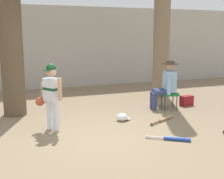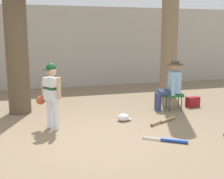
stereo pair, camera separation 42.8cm
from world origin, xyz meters
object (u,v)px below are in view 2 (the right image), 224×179
(tree_near_player, at_px, (14,10))
(folding_stool, at_px, (174,95))
(tree_behind_spectator, at_px, (170,16))
(handbag_beside_stool, at_px, (193,102))
(young_ballplayer, at_px, (51,92))
(batting_helmet_white, at_px, (123,118))
(seated_spectator, at_px, (171,84))
(bat_blue_youth, at_px, (171,140))
(bat_wood_tan, at_px, (166,120))

(tree_near_player, distance_m, folding_stool, 4.23)
(tree_behind_spectator, height_order, folding_stool, tree_behind_spectator)
(tree_near_player, bearing_deg, handbag_beside_stool, -8.73)
(young_ballplayer, height_order, batting_helmet_white, young_ballplayer)
(seated_spectator, height_order, bat_blue_youth, seated_spectator)
(handbag_beside_stool, bearing_deg, tree_behind_spectator, 92.14)
(bat_wood_tan, height_order, bat_blue_youth, same)
(young_ballplayer, height_order, bat_blue_youth, young_ballplayer)
(seated_spectator, bearing_deg, batting_helmet_white, -157.46)
(bat_blue_youth, bearing_deg, young_ballplayer, 144.40)
(tree_near_player, relative_size, bat_wood_tan, 7.45)
(handbag_beside_stool, bearing_deg, batting_helmet_white, -162.11)
(bat_wood_tan, bearing_deg, young_ballplayer, 174.20)
(seated_spectator, height_order, handbag_beside_stool, seated_spectator)
(tree_near_player, xyz_separation_m, tree_behind_spectator, (4.20, 0.66, -0.02))
(folding_stool, bearing_deg, batting_helmet_white, -159.58)
(bat_wood_tan, relative_size, batting_helmet_white, 2.52)
(bat_wood_tan, bearing_deg, seated_spectator, 58.51)
(bat_blue_youth, bearing_deg, bat_wood_tan, 67.07)
(folding_stool, relative_size, batting_helmet_white, 1.63)
(tree_behind_spectator, distance_m, seated_spectator, 2.31)
(bat_wood_tan, relative_size, bat_blue_youth, 1.10)
(young_ballplayer, relative_size, bat_wood_tan, 1.74)
(tree_behind_spectator, relative_size, handbag_beside_stool, 16.31)
(seated_spectator, xyz_separation_m, batting_helmet_white, (-1.41, -0.59, -0.57))
(bat_blue_youth, bearing_deg, batting_helmet_white, 104.85)
(tree_behind_spectator, height_order, young_ballplayer, tree_behind_spectator)
(tree_near_player, bearing_deg, batting_helmet_white, -31.96)
(tree_near_player, height_order, seated_spectator, tree_near_player)
(seated_spectator, relative_size, bat_blue_youth, 1.77)
(young_ballplayer, xyz_separation_m, handbag_beside_stool, (3.63, 0.76, -0.61))
(folding_stool, distance_m, batting_helmet_white, 1.63)
(tree_near_player, relative_size, seated_spectator, 4.65)
(tree_near_player, relative_size, bat_blue_youth, 8.23)
(tree_near_player, distance_m, bat_wood_tan, 4.14)
(folding_stool, bearing_deg, seated_spectator, 165.58)
(seated_spectator, xyz_separation_m, handbag_beside_stool, (0.70, 0.10, -0.51))
(handbag_beside_stool, relative_size, batting_helmet_white, 1.14)
(folding_stool, height_order, handbag_beside_stool, folding_stool)
(bat_blue_youth, xyz_separation_m, batting_helmet_white, (-0.38, 1.44, 0.04))
(young_ballplayer, bearing_deg, seated_spectator, 12.82)
(tree_near_player, height_order, bat_blue_youth, tree_near_player)
(tree_behind_spectator, relative_size, bat_wood_tan, 7.39)
(handbag_beside_stool, bearing_deg, bat_blue_youth, -129.21)
(folding_stool, xyz_separation_m, handbag_beside_stool, (0.61, 0.12, -0.23))
(seated_spectator, distance_m, bat_blue_youth, 2.35)
(tree_near_player, height_order, young_ballplayer, tree_near_player)
(tree_near_player, relative_size, tree_behind_spectator, 1.01)
(tree_near_player, xyz_separation_m, bat_blue_youth, (2.52, -2.77, -2.34))
(folding_stool, height_order, seated_spectator, seated_spectator)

